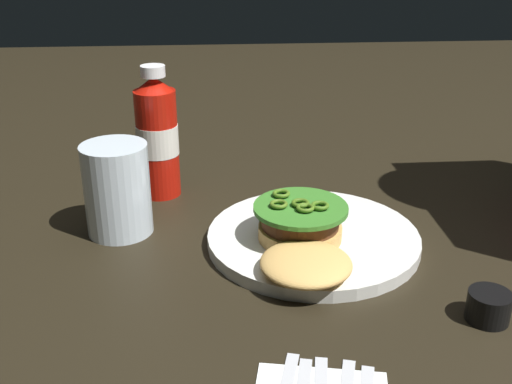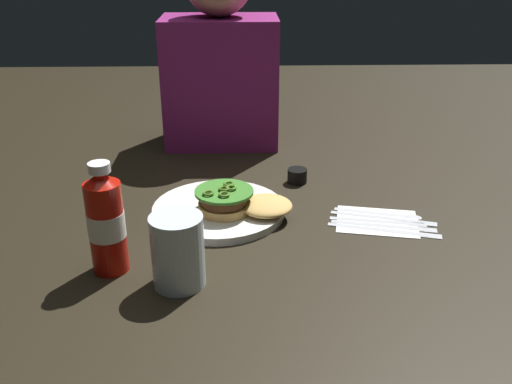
% 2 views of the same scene
% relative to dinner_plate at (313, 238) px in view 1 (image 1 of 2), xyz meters
% --- Properties ---
extents(ground_plane, '(3.00, 3.00, 0.00)m').
position_rel_dinner_plate_xyz_m(ground_plane, '(0.08, -0.05, -0.01)').
color(ground_plane, black).
extents(dinner_plate, '(0.28, 0.28, 0.02)m').
position_rel_dinner_plate_xyz_m(dinner_plate, '(0.00, 0.00, 0.00)').
color(dinner_plate, silver).
rests_on(dinner_plate, ground_plane).
extents(burger_sandwich, '(0.20, 0.12, 0.05)m').
position_rel_dinner_plate_xyz_m(burger_sandwich, '(0.04, -0.02, 0.03)').
color(burger_sandwich, tan).
rests_on(burger_sandwich, dinner_plate).
extents(ketchup_bottle, '(0.06, 0.06, 0.20)m').
position_rel_dinner_plate_xyz_m(ketchup_bottle, '(-0.18, -0.21, 0.08)').
color(ketchup_bottle, '#B6140A').
rests_on(ketchup_bottle, ground_plane).
extents(water_glass, '(0.09, 0.09, 0.12)m').
position_rel_dinner_plate_xyz_m(water_glass, '(-0.06, -0.26, 0.05)').
color(water_glass, silver).
rests_on(water_glass, ground_plane).
extents(condiment_cup, '(0.05, 0.05, 0.03)m').
position_rel_dinner_plate_xyz_m(condiment_cup, '(0.18, 0.16, 0.01)').
color(condiment_cup, black).
rests_on(condiment_cup, ground_plane).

